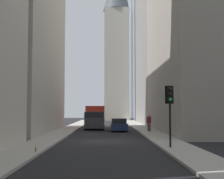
# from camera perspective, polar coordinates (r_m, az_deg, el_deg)

# --- Properties ---
(ground_plane) EXTENTS (135.00, 135.00, 0.00)m
(ground_plane) POSITION_cam_1_polar(r_m,az_deg,el_deg) (24.23, -1.19, -9.34)
(ground_plane) COLOR black
(sidewalk_right) EXTENTS (90.00, 2.20, 0.14)m
(sidewalk_right) POSITION_cam_1_polar(r_m,az_deg,el_deg) (24.68, -11.83, -9.00)
(sidewalk_right) COLOR #A8A399
(sidewalk_right) RESTS_ON ground_plane
(sidewalk_left) EXTENTS (90.00, 2.20, 0.14)m
(sidewalk_left) POSITION_cam_1_polar(r_m,az_deg,el_deg) (24.60, 9.48, -9.04)
(sidewalk_left) COLOR #A8A399
(sidewalk_left) RESTS_ON ground_plane
(building_left_far) EXTENTS (18.10, 10.50, 27.77)m
(building_left_far) POSITION_cam_1_polar(r_m,az_deg,el_deg) (54.60, 10.41, 8.55)
(building_left_far) COLOR gray
(building_left_far) RESTS_ON ground_plane
(building_right_midfar) EXTENTS (17.84, 10.00, 20.65)m
(building_right_midfar) POSITION_cam_1_polar(r_m,az_deg,el_deg) (35.39, -18.71, 9.47)
(building_right_midfar) COLOR #B7B2A5
(building_right_midfar) RESTS_ON ground_plane
(church_spire) EXTENTS (5.98, 5.98, 37.19)m
(church_spire) POSITION_cam_1_polar(r_m,az_deg,el_deg) (72.11, 0.82, 9.97)
(church_spire) COLOR #A8A091
(church_spire) RESTS_ON ground_plane
(delivery_truck) EXTENTS (6.46, 2.25, 2.84)m
(delivery_truck) POSITION_cam_1_polar(r_m,az_deg,el_deg) (38.97, -3.06, -5.04)
(delivery_truck) COLOR red
(delivery_truck) RESTS_ON ground_plane
(sedan_navy) EXTENTS (4.30, 1.78, 1.42)m
(sedan_navy) POSITION_cam_1_polar(r_m,az_deg,el_deg) (35.21, 1.26, -6.49)
(sedan_navy) COLOR navy
(sedan_navy) RESTS_ON ground_plane
(traffic_light_foreground) EXTENTS (0.43, 0.52, 3.71)m
(traffic_light_foreground) POSITION_cam_1_polar(r_m,az_deg,el_deg) (19.25, 10.47, -2.21)
(traffic_light_foreground) COLOR black
(traffic_light_foreground) RESTS_ON sidewalk_left
(pedestrian) EXTENTS (0.26, 0.44, 1.76)m
(pedestrian) POSITION_cam_1_polar(r_m,az_deg,el_deg) (33.62, 6.73, -5.86)
(pedestrian) COLOR #473D33
(pedestrian) RESTS_ON sidewalk_left
(discarded_bottle) EXTENTS (0.07, 0.07, 0.27)m
(discarded_bottle) POSITION_cam_1_polar(r_m,az_deg,el_deg) (17.65, -13.69, -10.55)
(discarded_bottle) COLOR brown
(discarded_bottle) RESTS_ON sidewalk_right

